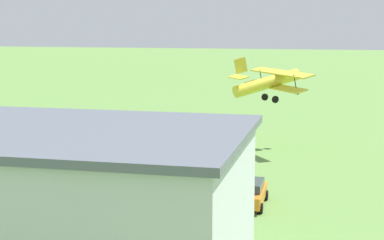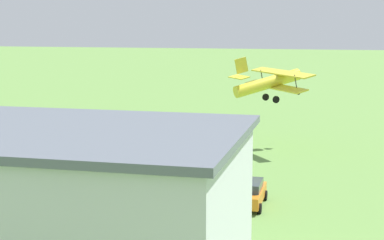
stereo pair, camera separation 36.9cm
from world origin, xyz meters
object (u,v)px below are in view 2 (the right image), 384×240
biplane (271,82)px  car_orange (250,193)px  person_crossing_taxiway (162,173)px  person_watching_takeoff (19,168)px

biplane → car_orange: size_ratio=2.03×
person_crossing_taxiway → person_watching_takeoff: bearing=4.7°
car_orange → person_crossing_taxiway: size_ratio=2.87×
person_watching_takeoff → biplane: bearing=-139.3°
person_watching_takeoff → person_crossing_taxiway: 10.81m
car_orange → biplane: bearing=-88.3°
biplane → person_watching_takeoff: bearing=40.7°
biplane → person_watching_takeoff: size_ratio=5.69×
biplane → car_orange: 18.79m
car_orange → person_watching_takeoff: bearing=-10.5°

